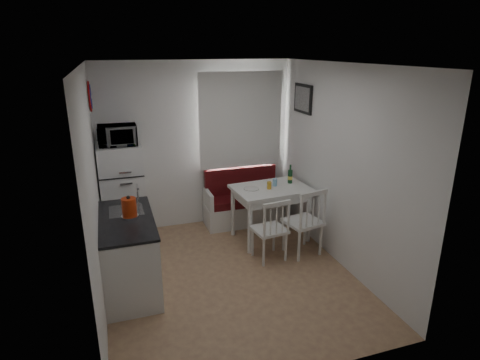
# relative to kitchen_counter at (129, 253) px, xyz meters

# --- Properties ---
(floor) EXTENTS (3.00, 3.50, 0.02)m
(floor) POSITION_rel_kitchen_counter_xyz_m (1.20, -0.16, -0.46)
(floor) COLOR #986B51
(floor) RESTS_ON ground
(ceiling) EXTENTS (3.00, 3.50, 0.02)m
(ceiling) POSITION_rel_kitchen_counter_xyz_m (1.20, -0.16, 2.14)
(ceiling) COLOR white
(ceiling) RESTS_ON wall_back
(wall_back) EXTENTS (3.00, 0.02, 2.60)m
(wall_back) POSITION_rel_kitchen_counter_xyz_m (1.20, 1.59, 0.84)
(wall_back) COLOR white
(wall_back) RESTS_ON floor
(wall_front) EXTENTS (3.00, 0.02, 2.60)m
(wall_front) POSITION_rel_kitchen_counter_xyz_m (1.20, -1.91, 0.84)
(wall_front) COLOR white
(wall_front) RESTS_ON floor
(wall_left) EXTENTS (0.02, 3.50, 2.60)m
(wall_left) POSITION_rel_kitchen_counter_xyz_m (-0.30, -0.16, 0.84)
(wall_left) COLOR white
(wall_left) RESTS_ON floor
(wall_right) EXTENTS (0.02, 3.50, 2.60)m
(wall_right) POSITION_rel_kitchen_counter_xyz_m (2.70, -0.16, 0.84)
(wall_right) COLOR white
(wall_right) RESTS_ON floor
(window) EXTENTS (1.22, 0.06, 1.47)m
(window) POSITION_rel_kitchen_counter_xyz_m (1.90, 1.56, 1.17)
(window) COLOR white
(window) RESTS_ON wall_back
(curtain) EXTENTS (1.35, 0.02, 1.50)m
(curtain) POSITION_rel_kitchen_counter_xyz_m (1.90, 1.49, 1.22)
(curtain) COLOR white
(curtain) RESTS_ON wall_back
(kitchen_counter) EXTENTS (0.62, 1.32, 1.16)m
(kitchen_counter) POSITION_rel_kitchen_counter_xyz_m (0.00, 0.00, 0.00)
(kitchen_counter) COLOR white
(kitchen_counter) RESTS_ON floor
(wall_sign) EXTENTS (0.03, 0.40, 0.40)m
(wall_sign) POSITION_rel_kitchen_counter_xyz_m (-0.27, 1.29, 1.69)
(wall_sign) COLOR #1A2B9F
(wall_sign) RESTS_ON wall_left
(picture_frame) EXTENTS (0.04, 0.52, 0.42)m
(picture_frame) POSITION_rel_kitchen_counter_xyz_m (2.67, 0.94, 1.59)
(picture_frame) COLOR black
(picture_frame) RESTS_ON wall_right
(bench) EXTENTS (1.26, 0.49, 0.90)m
(bench) POSITION_rel_kitchen_counter_xyz_m (1.89, 1.35, -0.16)
(bench) COLOR white
(bench) RESTS_ON floor
(dining_table) EXTENTS (1.14, 0.84, 0.81)m
(dining_table) POSITION_rel_kitchen_counter_xyz_m (2.09, 0.68, 0.27)
(dining_table) COLOR white
(dining_table) RESTS_ON floor
(chair_left) EXTENTS (0.47, 0.45, 0.48)m
(chair_left) POSITION_rel_kitchen_counter_xyz_m (1.84, 0.02, 0.10)
(chair_left) COLOR white
(chair_left) RESTS_ON floor
(chair_right) EXTENTS (0.54, 0.52, 0.53)m
(chair_right) POSITION_rel_kitchen_counter_xyz_m (2.34, 0.01, 0.15)
(chair_right) COLOR white
(chair_right) RESTS_ON floor
(fridge) EXTENTS (0.60, 0.60, 1.49)m
(fridge) POSITION_rel_kitchen_counter_xyz_m (0.02, 1.24, 0.29)
(fridge) COLOR white
(fridge) RESTS_ON floor
(microwave) EXTENTS (0.51, 0.34, 0.28)m
(microwave) POSITION_rel_kitchen_counter_xyz_m (0.02, 1.19, 1.17)
(microwave) COLOR white
(microwave) RESTS_ON fridge
(kettle) EXTENTS (0.20, 0.20, 0.26)m
(kettle) POSITION_rel_kitchen_counter_xyz_m (0.05, -0.01, 0.58)
(kettle) COLOR #BB310E
(kettle) RESTS_ON kitchen_counter
(wine_bottle) EXTENTS (0.07, 0.07, 0.29)m
(wine_bottle) POSITION_rel_kitchen_counter_xyz_m (2.44, 0.78, 0.50)
(wine_bottle) COLOR #144020
(wine_bottle) RESTS_ON dining_table
(drinking_glass_orange) EXTENTS (0.07, 0.07, 0.11)m
(drinking_glass_orange) POSITION_rel_kitchen_counter_xyz_m (2.04, 0.63, 0.41)
(drinking_glass_orange) COLOR gold
(drinking_glass_orange) RESTS_ON dining_table
(drinking_glass_blue) EXTENTS (0.07, 0.07, 0.11)m
(drinking_glass_blue) POSITION_rel_kitchen_counter_xyz_m (2.17, 0.73, 0.42)
(drinking_glass_blue) COLOR #82BADD
(drinking_glass_blue) RESTS_ON dining_table
(plate) EXTENTS (0.22, 0.22, 0.02)m
(plate) POSITION_rel_kitchen_counter_xyz_m (1.79, 0.70, 0.37)
(plate) COLOR white
(plate) RESTS_ON dining_table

